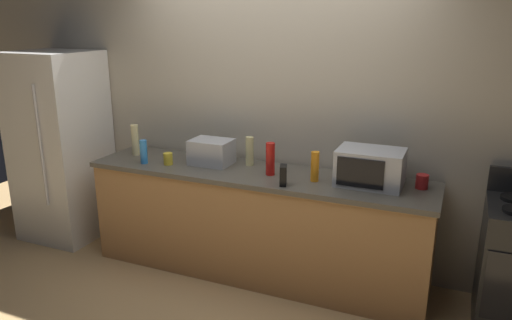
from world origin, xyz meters
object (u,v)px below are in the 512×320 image
object	(u,v)px
microwave	(370,167)
bottle_hot_sauce	(270,159)
bottle_hand_soap	(135,140)
mug_red	(422,182)
bottle_vinegar	(250,151)
refrigerator	(61,146)
cordless_phone	(283,175)
bottle_spray_cleaner	(144,152)
mug_yellow	(168,159)
bottle_dish_soap	(315,166)
toaster_oven	(212,152)

from	to	relation	value
microwave	bottle_hot_sauce	distance (m)	0.77
bottle_hand_soap	mug_red	world-z (taller)	bottle_hand_soap
bottle_vinegar	bottle_hot_sauce	distance (m)	0.31
bottle_vinegar	mug_red	distance (m)	1.39
refrigerator	cordless_phone	distance (m)	2.37
bottle_hot_sauce	bottle_spray_cleaner	bearing A→B (deg)	-173.22
cordless_phone	mug_yellow	bearing A→B (deg)	156.50
cordless_phone	bottle_vinegar	world-z (taller)	bottle_vinegar
refrigerator	microwave	xyz separation A→B (m)	(2.95, 0.05, 0.13)
bottle_dish_soap	microwave	bearing A→B (deg)	11.38
bottle_vinegar	bottle_spray_cleaner	bearing A→B (deg)	-160.19
mug_yellow	mug_red	size ratio (longest dim) A/B	0.96
bottle_hand_soap	mug_yellow	size ratio (longest dim) A/B	2.76
toaster_oven	refrigerator	bearing A→B (deg)	-177.86
bottle_spray_cleaner	bottle_dish_soap	size ratio (longest dim) A/B	0.88
toaster_oven	bottle_vinegar	xyz separation A→B (m)	(0.31, 0.09, 0.02)
bottle_hand_soap	bottle_vinegar	bearing A→B (deg)	6.31
toaster_oven	bottle_vinegar	size ratio (longest dim) A/B	1.40
toaster_oven	bottle_hot_sauce	distance (m)	0.57
toaster_oven	bottle_hot_sauce	bearing A→B (deg)	-8.21
bottle_hand_soap	bottle_vinegar	xyz separation A→B (m)	(1.07, 0.12, -0.02)
bottle_dish_soap	bottle_hand_soap	size ratio (longest dim) A/B	0.83
refrigerator	bottle_hand_soap	xyz separation A→B (m)	(0.85, 0.03, 0.14)
microwave	bottle_dish_soap	world-z (taller)	microwave
bottle_hot_sauce	mug_yellow	world-z (taller)	bottle_hot_sauce
toaster_oven	cordless_phone	size ratio (longest dim) A/B	2.27
cordless_phone	bottle_vinegar	xyz separation A→B (m)	(-0.43, 0.36, 0.05)
bottle_dish_soap	mug_red	bearing A→B (deg)	10.91
refrigerator	bottle_dish_soap	world-z (taller)	refrigerator
bottle_spray_cleaner	bottle_dish_soap	distance (m)	1.48
bottle_spray_cleaner	bottle_vinegar	bearing A→B (deg)	19.81
bottle_hot_sauce	bottle_vinegar	bearing A→B (deg)	145.65
refrigerator	microwave	distance (m)	2.95
microwave	mug_yellow	distance (m)	1.67
refrigerator	bottle_spray_cleaner	distance (m)	1.09
bottle_vinegar	bottle_hot_sauce	xyz separation A→B (m)	(0.26, -0.17, 0.01)
microwave	bottle_vinegar	world-z (taller)	microwave
bottle_spray_cleaner	mug_yellow	world-z (taller)	bottle_spray_cleaner
cordless_phone	bottle_spray_cleaner	bearing A→B (deg)	159.59
toaster_oven	bottle_spray_cleaner	world-z (taller)	toaster_oven
refrigerator	bottle_spray_cleaner	bearing A→B (deg)	-8.06
microwave	bottle_hot_sauce	xyz separation A→B (m)	(-0.76, -0.07, -0.01)
microwave	mug_yellow	size ratio (longest dim) A/B	4.78
microwave	refrigerator	bearing A→B (deg)	-179.07
bottle_spray_cleaner	bottle_hand_soap	bearing A→B (deg)	139.97
toaster_oven	bottle_dish_soap	distance (m)	0.94
refrigerator	cordless_phone	xyz separation A→B (m)	(2.36, -0.21, 0.07)
cordless_phone	bottle_hot_sauce	bearing A→B (deg)	115.64
mug_red	microwave	bearing A→B (deg)	-169.60
microwave	bottle_vinegar	size ratio (longest dim) A/B	1.97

